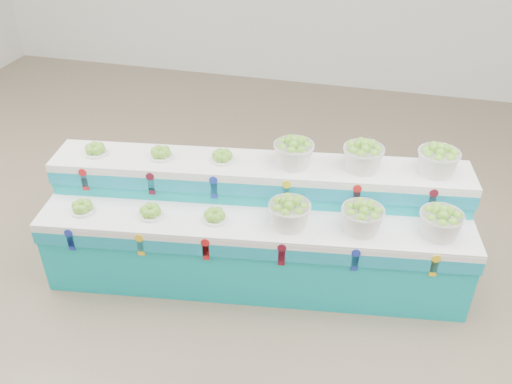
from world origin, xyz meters
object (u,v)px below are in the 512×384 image
Objects in this scene: plate_upper_mid at (161,152)px; basket_upper_right at (438,160)px; display_stand at (256,226)px; basket_lower_left at (289,212)px.

basket_upper_right is at bearing 8.31° from plate_upper_mid.
display_stand is at bearing -163.06° from basket_upper_right.
basket_upper_right is (1.09, 0.61, 0.30)m from basket_lower_left.
display_stand is 10.72× the size of basket_upper_right.
display_stand is at bearing 151.00° from basket_lower_left.
plate_upper_mid is at bearing 166.98° from basket_lower_left.
basket_lower_left is at bearing -150.91° from basket_upper_right.
basket_lower_left is (0.32, -0.18, 0.33)m from display_stand.
display_stand is 17.42× the size of plate_upper_mid.
plate_upper_mid reaches higher than display_stand.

